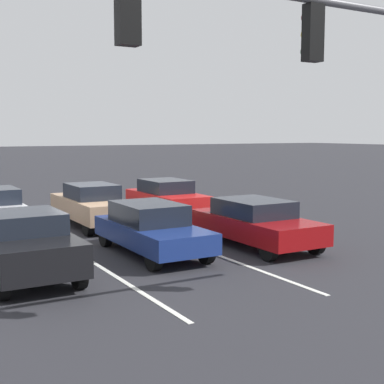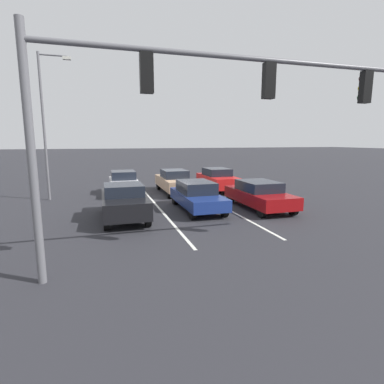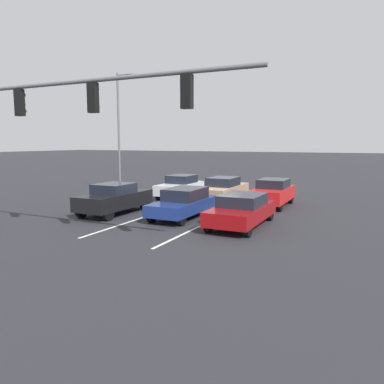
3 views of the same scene
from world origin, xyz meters
name	(u,v)px [view 3 (image 3 of 3)]	position (x,y,z in m)	size (l,w,h in m)	color
ground_plane	(216,204)	(0.00, 0.00, 0.00)	(240.00, 240.00, 0.00)	#28282D
lane_stripe_left_divider	(231,211)	(-1.65, 1.95, 0.01)	(0.12, 15.89, 0.01)	silver
lane_stripe_center_divider	(177,207)	(1.65, 1.95, 0.01)	(0.12, 15.89, 0.01)	silver
car_maroon_leftlane_front	(242,210)	(-3.28, 5.09, 0.73)	(1.91, 4.57, 1.41)	maroon
car_navy_midlane_front	(184,202)	(-0.12, 4.51, 0.74)	(1.78, 4.45, 1.43)	navy
car_black_rightlane_front	(115,198)	(3.51, 5.21, 0.81)	(1.87, 4.36, 1.57)	black
car_silver_rightlane_second	(180,186)	(3.07, -1.17, 0.77)	(1.71, 4.02, 1.50)	silver
car_tan_midlane_second	(223,189)	(-0.19, -0.65, 0.80)	(1.74, 4.69, 1.55)	tan
car_red_leftlane_second	(273,192)	(-3.24, -0.62, 0.81)	(1.75, 4.12, 1.57)	red
traffic_signal_gantry	(48,116)	(1.90, 10.87, 4.57)	(11.83, 0.37, 6.06)	slate
street_lamp_right_shoulder	(121,127)	(7.24, -0.47, 4.72)	(1.75, 0.24, 8.25)	slate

